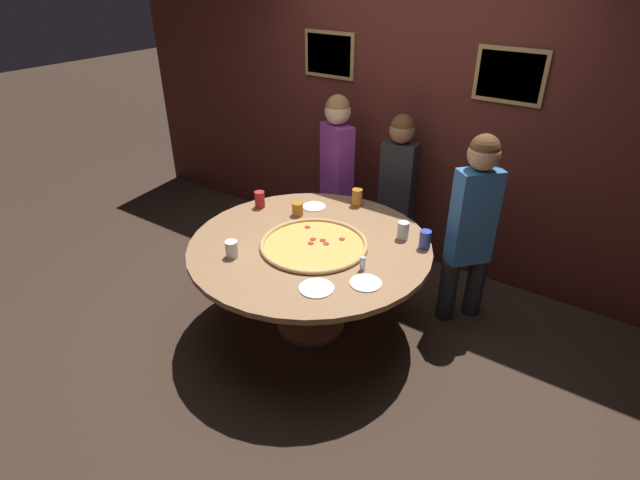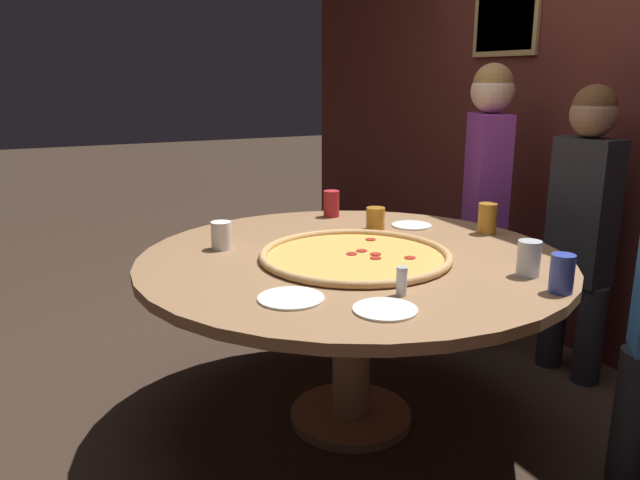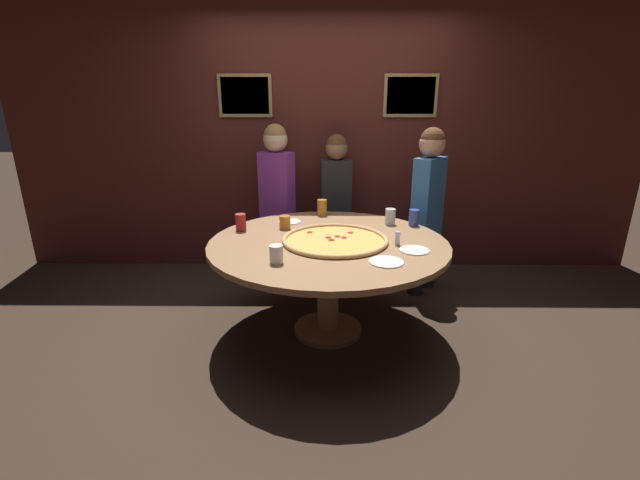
% 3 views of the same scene
% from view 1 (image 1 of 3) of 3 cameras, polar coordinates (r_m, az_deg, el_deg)
% --- Properties ---
extents(ground_plane, '(24.00, 24.00, 0.00)m').
position_cam_1_polar(ground_plane, '(3.97, -1.07, -9.66)').
color(ground_plane, '#38281E').
extents(back_wall, '(6.40, 0.08, 2.60)m').
position_cam_1_polar(back_wall, '(4.50, 10.04, 13.66)').
color(back_wall, '#4C1E19').
rests_on(back_wall, ground_plane).
extents(dining_table, '(1.73, 1.73, 0.74)m').
position_cam_1_polar(dining_table, '(3.60, -1.16, -1.96)').
color(dining_table, '#936B47').
rests_on(dining_table, ground_plane).
extents(giant_pizza, '(0.76, 0.76, 0.03)m').
position_cam_1_polar(giant_pizza, '(3.50, -0.71, -0.51)').
color(giant_pizza, '#E5A84C').
rests_on(giant_pizza, dining_table).
extents(drink_cup_near_right, '(0.08, 0.08, 0.13)m').
position_cam_1_polar(drink_cup_near_right, '(4.06, -6.91, 4.62)').
color(drink_cup_near_right, '#B22328').
rests_on(drink_cup_near_right, dining_table).
extents(drink_cup_by_shaker, '(0.09, 0.09, 0.14)m').
position_cam_1_polar(drink_cup_by_shaker, '(4.08, 4.26, 4.89)').
color(drink_cup_by_shaker, '#BC7A23').
rests_on(drink_cup_by_shaker, dining_table).
extents(drink_cup_near_left, '(0.09, 0.09, 0.12)m').
position_cam_1_polar(drink_cup_near_left, '(3.41, -10.06, -1.02)').
color(drink_cup_near_left, white).
rests_on(drink_cup_near_left, dining_table).
extents(drink_cup_far_right, '(0.09, 0.09, 0.10)m').
position_cam_1_polar(drink_cup_far_right, '(3.92, -2.58, 3.57)').
color(drink_cup_far_right, '#BC7A23').
rests_on(drink_cup_far_right, dining_table).
extents(drink_cup_front_edge, '(0.08, 0.08, 0.13)m').
position_cam_1_polar(drink_cup_front_edge, '(3.53, 11.91, 0.06)').
color(drink_cup_front_edge, '#384CB7').
rests_on(drink_cup_front_edge, dining_table).
extents(drink_cup_far_left, '(0.08, 0.08, 0.13)m').
position_cam_1_polar(drink_cup_far_left, '(3.62, 9.47, 1.10)').
color(drink_cup_far_left, silver).
rests_on(drink_cup_far_left, dining_table).
extents(white_plate_near_front, '(0.20, 0.20, 0.01)m').
position_cam_1_polar(white_plate_near_front, '(3.13, 5.24, -4.91)').
color(white_plate_near_front, white).
rests_on(white_plate_near_front, dining_table).
extents(white_plate_far_back, '(0.19, 0.19, 0.01)m').
position_cam_1_polar(white_plate_far_back, '(4.06, -0.69, 3.85)').
color(white_plate_far_back, white).
rests_on(white_plate_far_back, dining_table).
extents(white_plate_left_side, '(0.22, 0.22, 0.01)m').
position_cam_1_polar(white_plate_left_side, '(3.07, -0.41, -5.52)').
color(white_plate_left_side, white).
rests_on(white_plate_left_side, dining_table).
extents(condiment_shaker, '(0.04, 0.04, 0.10)m').
position_cam_1_polar(condiment_shaker, '(3.23, 4.89, -2.69)').
color(condiment_shaker, silver).
rests_on(condiment_shaker, dining_table).
extents(diner_far_left, '(0.36, 0.21, 1.41)m').
position_cam_1_polar(diner_far_left, '(4.40, 8.86, 6.34)').
color(diner_far_left, '#232328').
rests_on(diner_far_left, ground_plane).
extents(diner_side_left, '(0.40, 0.28, 1.51)m').
position_cam_1_polar(diner_side_left, '(4.55, 1.92, 8.27)').
color(diner_side_left, '#232328').
rests_on(diner_side_left, ground_plane).
extents(diner_side_right, '(0.35, 0.37, 1.49)m').
position_cam_1_polar(diner_side_right, '(3.78, 17.05, 2.11)').
color(diner_side_right, '#232328').
rests_on(diner_side_right, ground_plane).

